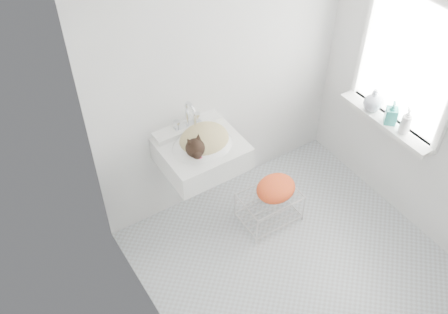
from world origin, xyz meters
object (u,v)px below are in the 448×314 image
cat (204,140)px  bottle_c (371,109)px  wire_rack (269,206)px  bottle_a (403,133)px  bottle_b (389,122)px  sink (201,144)px

cat → bottle_c: bearing=-28.7°
wire_rack → bottle_c: (0.90, -0.08, 0.70)m
bottle_a → bottle_c: size_ratio=0.97×
bottle_a → bottle_b: 0.14m
cat → bottle_a: size_ratio=2.49×
sink → bottle_c: bearing=-15.6°
bottle_a → bottle_c: (0.00, 0.34, 0.00)m
sink → bottle_a: sink is taller
bottle_a → bottle_c: bottle_c is taller
cat → bottle_b: cat is taller
bottle_c → sink: bearing=164.4°
cat → bottle_c: cat is taller
cat → bottle_a: bearing=-41.2°
sink → bottle_c: (1.36, -0.38, 0.00)m
sink → wire_rack: sink is taller
bottle_c → cat: bearing=164.9°
cat → wire_rack: cat is taller
sink → bottle_a: size_ratio=3.30×
bottle_b → bottle_a: bearing=-90.0°
bottle_a → bottle_c: 0.34m
wire_rack → bottle_a: bottle_a is taller
sink → bottle_b: (1.36, -0.58, 0.00)m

